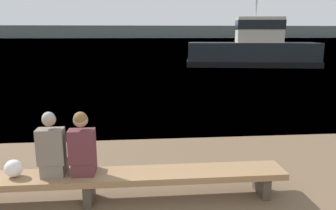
# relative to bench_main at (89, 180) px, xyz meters

# --- Properties ---
(water_surface) EXTENTS (240.00, 240.00, 0.00)m
(water_surface) POSITION_rel_bench_main_xyz_m (0.91, 122.84, -0.35)
(water_surface) COLOR #426B8E
(water_surface) RESTS_ON ground
(far_shoreline) EXTENTS (600.00, 12.00, 6.12)m
(far_shoreline) POSITION_rel_bench_main_xyz_m (0.91, 176.92, 2.71)
(far_shoreline) COLOR #4C4C42
(far_shoreline) RESTS_ON ground
(bench_main) EXTENTS (5.86, 0.55, 0.43)m
(bench_main) POSITION_rel_bench_main_xyz_m (0.00, 0.00, 0.00)
(bench_main) COLOR #8E6B47
(bench_main) RESTS_ON ground
(person_left) EXTENTS (0.37, 0.41, 0.96)m
(person_left) POSITION_rel_bench_main_xyz_m (-0.49, 0.01, 0.49)
(person_left) COLOR #70665B
(person_left) RESTS_ON bench_main
(person_right) EXTENTS (0.37, 0.41, 0.95)m
(person_right) POSITION_rel_bench_main_xyz_m (-0.06, 0.01, 0.49)
(person_right) COLOR #56282D
(person_right) RESTS_ON bench_main
(shopping_bag) EXTENTS (0.26, 0.22, 0.26)m
(shopping_bag) POSITION_rel_bench_main_xyz_m (-1.05, 0.02, 0.21)
(shopping_bag) COLOR white
(shopping_bag) RESTS_ON bench_main
(tugboat_red) EXTENTS (9.94, 4.35, 6.44)m
(tugboat_red) POSITION_rel_bench_main_xyz_m (9.34, 19.43, 0.78)
(tugboat_red) COLOR black
(tugboat_red) RESTS_ON water_surface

